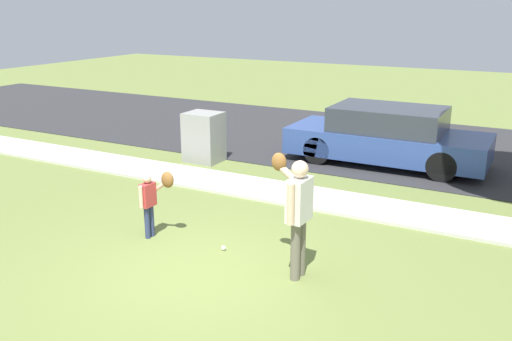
% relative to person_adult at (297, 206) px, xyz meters
% --- Properties ---
extents(ground_plane, '(48.00, 48.00, 0.00)m').
position_rel_person_adult_xyz_m(ground_plane, '(-1.26, 2.89, -1.02)').
color(ground_plane, olive).
extents(sidewalk_strip, '(36.00, 1.20, 0.06)m').
position_rel_person_adult_xyz_m(sidewalk_strip, '(-1.26, 2.99, -0.99)').
color(sidewalk_strip, beige).
rests_on(sidewalk_strip, ground).
extents(road_surface, '(36.00, 6.80, 0.02)m').
position_rel_person_adult_xyz_m(road_surface, '(-1.26, 7.99, -1.01)').
color(road_surface, '#2D2D30').
rests_on(road_surface, ground).
extents(person_adult, '(0.66, 0.64, 1.66)m').
position_rel_person_adult_xyz_m(person_adult, '(0.00, 0.00, 0.00)').
color(person_adult, '#6B6656').
rests_on(person_adult, ground).
extents(person_child, '(0.48, 0.41, 1.10)m').
position_rel_person_adult_xyz_m(person_child, '(-2.52, 0.14, -0.31)').
color(person_child, navy).
rests_on(person_child, ground).
extents(baseball, '(0.07, 0.07, 0.07)m').
position_rel_person_adult_xyz_m(baseball, '(-1.29, 0.23, -0.98)').
color(baseball, white).
rests_on(baseball, ground).
extents(utility_cabinet, '(0.81, 0.71, 1.17)m').
position_rel_person_adult_xyz_m(utility_cabinet, '(-4.29, 4.27, -0.44)').
color(utility_cabinet, gray).
rests_on(utility_cabinet, ground).
extents(parked_wagon_blue, '(4.50, 1.80, 1.33)m').
position_rel_person_adult_xyz_m(parked_wagon_blue, '(-0.42, 6.07, -0.36)').
color(parked_wagon_blue, '#2D478C').
rests_on(parked_wagon_blue, road_surface).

